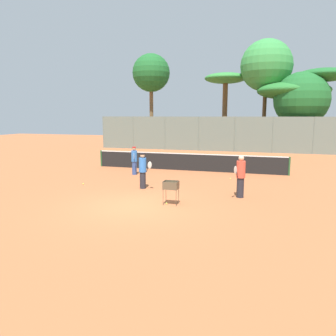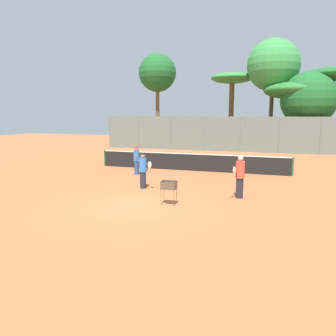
# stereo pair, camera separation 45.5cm
# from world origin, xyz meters

# --- Properties ---
(ground_plane) EXTENTS (80.00, 80.00, 0.00)m
(ground_plane) POSITION_xyz_m (0.00, 0.00, 0.00)
(ground_plane) COLOR #B26038
(tennis_net) EXTENTS (11.94, 0.10, 1.07)m
(tennis_net) POSITION_xyz_m (0.00, 8.44, 0.56)
(tennis_net) COLOR #26592D
(tennis_net) RESTS_ON ground_plane
(back_fence) EXTENTS (23.89, 0.08, 3.27)m
(back_fence) POSITION_xyz_m (-0.00, 20.08, 1.63)
(back_fence) COLOR slate
(back_fence) RESTS_ON ground_plane
(tree_0) EXTENTS (4.94, 4.94, 7.78)m
(tree_0) POSITION_xyz_m (9.51, 23.95, 6.98)
(tree_0) COLOR brown
(tree_0) RESTS_ON ground_plane
(tree_1) EXTENTS (4.05, 4.05, 9.95)m
(tree_1) POSITION_xyz_m (-7.72, 23.45, 7.85)
(tree_1) COLOR brown
(tree_1) RESTS_ON ground_plane
(tree_2) EXTENTS (6.89, 6.89, 6.61)m
(tree_2) POSITION_xyz_m (6.86, 23.83, 5.73)
(tree_2) COLOR brown
(tree_2) RESTS_ON ground_plane
(tree_3) EXTENTS (5.18, 5.18, 10.92)m
(tree_3) POSITION_xyz_m (4.22, 24.59, 8.30)
(tree_3) COLOR brown
(tree_3) RESTS_ON ground_plane
(tree_4) EXTENTS (4.53, 4.53, 7.93)m
(tree_4) POSITION_xyz_m (0.01, 25.83, 7.04)
(tree_4) COLOR brown
(tree_4) RESTS_ON ground_plane
(tree_5) EXTENTS (5.13, 5.13, 7.42)m
(tree_5) POSITION_xyz_m (7.57, 22.72, 4.84)
(tree_5) COLOR brown
(tree_5) RESTS_ON ground_plane
(player_white_outfit) EXTENTS (0.43, 0.89, 1.76)m
(player_white_outfit) POSITION_xyz_m (3.67, 2.53, 0.90)
(player_white_outfit) COLOR #26262D
(player_white_outfit) RESTS_ON ground_plane
(player_red_cap) EXTENTS (0.79, 0.57, 1.66)m
(player_red_cap) POSITION_xyz_m (-0.79, 2.92, 0.86)
(player_red_cap) COLOR #26262D
(player_red_cap) RESTS_ON ground_plane
(player_yellow_shirt) EXTENTS (0.44, 0.84, 1.60)m
(player_yellow_shirt) POSITION_xyz_m (-2.58, 6.18, 0.83)
(player_yellow_shirt) COLOR #334C8C
(player_yellow_shirt) RESTS_ON ground_plane
(ball_cart) EXTENTS (0.56, 0.41, 0.91)m
(ball_cart) POSITION_xyz_m (1.24, 0.62, 0.69)
(ball_cart) COLOR brown
(ball_cart) RESTS_ON ground_plane
(tennis_ball_0) EXTENTS (0.07, 0.07, 0.07)m
(tennis_ball_0) POSITION_xyz_m (1.07, 0.61, 0.03)
(tennis_ball_0) COLOR #D1E54C
(tennis_ball_0) RESTS_ON ground_plane
(tennis_ball_1) EXTENTS (0.07, 0.07, 0.07)m
(tennis_ball_1) POSITION_xyz_m (0.15, 4.79, 0.03)
(tennis_ball_1) COLOR #D1E54C
(tennis_ball_1) RESTS_ON ground_plane
(tennis_ball_2) EXTENTS (0.07, 0.07, 0.07)m
(tennis_ball_2) POSITION_xyz_m (2.86, 6.37, 0.03)
(tennis_ball_2) COLOR #D1E54C
(tennis_ball_2) RESTS_ON ground_plane
(tennis_ball_3) EXTENTS (0.07, 0.07, 0.07)m
(tennis_ball_3) POSITION_xyz_m (-3.95, 2.92, 0.03)
(tennis_ball_3) COLOR #D1E54C
(tennis_ball_3) RESTS_ON ground_plane
(parked_car) EXTENTS (4.20, 1.70, 1.60)m
(parked_car) POSITION_xyz_m (-1.45, 24.13, 0.66)
(parked_car) COLOR #3F4C8C
(parked_car) RESTS_ON ground_plane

